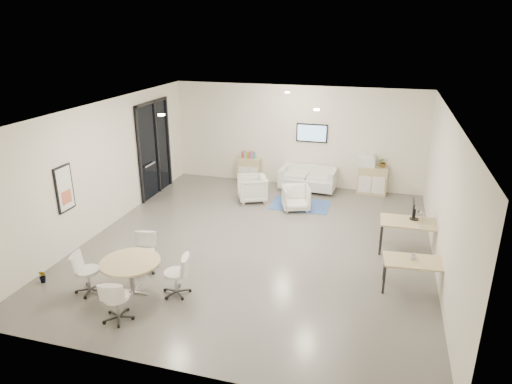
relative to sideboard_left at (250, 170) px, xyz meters
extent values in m
cube|color=#5D5A55|center=(1.49, -4.28, -0.81)|extent=(8.00, 9.00, 0.80)
cube|color=white|center=(1.49, -4.28, 3.19)|extent=(8.00, 9.00, 0.80)
cube|color=silver|center=(1.49, 0.62, 1.19)|extent=(8.00, 0.80, 3.20)
cube|color=silver|center=(1.49, -9.18, 1.19)|extent=(8.00, 0.80, 3.20)
cube|color=silver|center=(-2.91, -4.28, 1.19)|extent=(0.80, 9.00, 3.20)
cube|color=silver|center=(5.89, -4.28, 1.19)|extent=(0.80, 9.00, 3.20)
cube|color=black|center=(-2.47, -1.78, 1.02)|extent=(0.02, 1.90, 2.85)
cube|color=black|center=(-2.45, -1.78, 2.40)|extent=(0.06, 1.90, 0.08)
cube|color=black|center=(-2.45, -2.69, 1.02)|extent=(0.06, 0.08, 2.85)
cube|color=black|center=(-2.45, -0.87, 1.02)|extent=(0.06, 0.08, 2.85)
cube|color=black|center=(-2.45, -1.63, 1.02)|extent=(0.06, 0.07, 2.85)
cube|color=#B2B2B7|center=(-2.41, -2.23, 0.64)|extent=(0.04, 0.60, 0.05)
cube|color=black|center=(-2.48, -5.88, 1.14)|extent=(0.04, 0.54, 1.04)
cube|color=white|center=(-2.46, -5.88, 1.14)|extent=(0.01, 0.46, 0.96)
cube|color=#C76345|center=(-2.46, -5.88, 0.94)|extent=(0.01, 0.32, 0.30)
cube|color=black|center=(1.99, 0.18, 1.34)|extent=(0.98, 0.05, 0.58)
cube|color=#7FACDD|center=(1.99, 0.15, 1.34)|extent=(0.90, 0.01, 0.50)
cylinder|color=#FFEAC6|center=(-0.31, -5.28, 2.77)|extent=(0.14, 0.14, 0.03)
cylinder|color=#FFEAC6|center=(2.69, -3.78, 2.77)|extent=(0.14, 0.14, 0.03)
cylinder|color=#FFEAC6|center=(1.49, -1.28, 2.77)|extent=(0.14, 0.14, 0.03)
cube|color=tan|center=(0.00, 0.00, 0.00)|extent=(0.73, 0.37, 0.82)
cube|color=white|center=(-0.17, -0.19, -0.08)|extent=(0.31, 0.02, 0.49)
cube|color=white|center=(0.17, -0.19, -0.08)|extent=(0.31, 0.02, 0.49)
cube|color=tan|center=(3.95, -0.02, 0.03)|extent=(0.88, 0.41, 0.88)
cube|color=white|center=(3.75, -0.23, -0.06)|extent=(0.37, 0.02, 0.53)
cube|color=white|center=(4.15, -0.23, -0.06)|extent=(0.37, 0.02, 0.53)
cube|color=red|center=(-0.23, 0.00, 0.52)|extent=(0.04, 0.14, 0.22)
cube|color=#337FCC|center=(-0.17, 0.00, 0.52)|extent=(0.04, 0.14, 0.22)
cube|color=gold|center=(-0.12, 0.00, 0.52)|extent=(0.04, 0.14, 0.22)
cube|color=#4CB24C|center=(-0.06, 0.00, 0.52)|extent=(0.04, 0.14, 0.22)
cube|color=#CC6619|center=(-0.01, 0.00, 0.52)|extent=(0.04, 0.14, 0.22)
cube|color=purple|center=(0.05, 0.00, 0.52)|extent=(0.04, 0.14, 0.22)
cube|color=#E54C7F|center=(0.10, 0.00, 0.52)|extent=(0.04, 0.14, 0.22)
cube|color=teal|center=(0.16, 0.00, 0.52)|extent=(0.04, 0.14, 0.22)
cube|color=white|center=(3.74, -0.02, 0.62)|extent=(0.52, 0.43, 0.30)
cube|color=white|center=(3.74, -0.02, 0.80)|extent=(0.39, 0.33, 0.06)
cube|color=silver|center=(2.00, -0.27, -0.14)|extent=(1.77, 0.97, 0.32)
cube|color=silver|center=(2.00, 0.07, 0.18)|extent=(1.72, 0.31, 0.32)
cube|color=silver|center=(1.22, -0.27, 0.02)|extent=(0.21, 0.86, 0.64)
cube|color=silver|center=(2.78, -0.27, 0.02)|extent=(0.21, 0.86, 0.64)
cube|color=#304794|center=(2.02, -1.58, -0.40)|extent=(1.67, 1.12, 0.01)
imported|color=silver|center=(0.56, -1.60, 0.00)|extent=(1.01, 1.04, 0.82)
imported|color=silver|center=(1.95, -1.94, -0.04)|extent=(0.91, 0.88, 0.75)
cube|color=tan|center=(5.01, -3.78, 0.34)|extent=(1.49, 0.77, 0.04)
cube|color=black|center=(4.33, -4.09, -0.05)|extent=(0.05, 0.05, 0.72)
cube|color=black|center=(5.69, -4.09, -0.05)|extent=(0.05, 0.05, 0.72)
cube|color=black|center=(4.33, -3.46, -0.05)|extent=(0.05, 0.05, 0.72)
cube|color=black|center=(5.69, -3.46, -0.05)|extent=(0.05, 0.05, 0.72)
cube|color=tan|center=(5.02, -5.45, 0.23)|extent=(1.31, 0.74, 0.04)
cube|color=black|center=(4.44, -5.72, -0.10)|extent=(0.05, 0.05, 0.62)
cube|color=black|center=(5.61, -5.72, -0.10)|extent=(0.05, 0.05, 0.62)
cube|color=black|center=(4.44, -5.18, -0.10)|extent=(0.05, 0.05, 0.62)
cube|color=black|center=(5.61, -5.18, -0.10)|extent=(0.05, 0.05, 0.62)
cylinder|color=black|center=(5.01, -3.63, 0.37)|extent=(0.20, 0.20, 0.02)
cube|color=black|center=(5.01, -3.63, 0.49)|extent=(0.04, 0.03, 0.24)
cube|color=black|center=(4.96, -3.63, 0.64)|extent=(0.03, 0.50, 0.32)
cylinder|color=tan|center=(-0.26, -7.04, 0.27)|extent=(1.14, 1.14, 0.04)
cylinder|color=#B2B2B7|center=(-0.26, -7.04, -0.08)|extent=(0.10, 0.10, 0.66)
cube|color=#B2B2B7|center=(-0.26, -7.04, -0.39)|extent=(0.67, 0.06, 0.03)
cube|color=#B2B2B7|center=(-0.26, -7.04, -0.39)|extent=(0.06, 0.67, 0.03)
imported|color=#3F7F3F|center=(4.23, -0.02, 0.59)|extent=(0.34, 0.37, 0.24)
imported|color=#3F7F3F|center=(-2.21, -7.22, -0.35)|extent=(0.24, 0.32, 0.13)
imported|color=white|center=(4.94, -5.41, 0.31)|extent=(0.14, 0.12, 0.12)
camera|label=1|loc=(4.17, -13.79, 4.52)|focal=32.00mm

